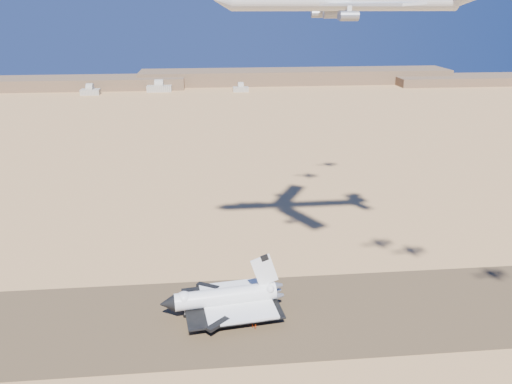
{
  "coord_description": "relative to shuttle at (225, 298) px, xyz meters",
  "views": [
    {
      "loc": [
        -1.76,
        -144.87,
        100.49
      ],
      "look_at": [
        13.23,
        8.0,
        42.77
      ],
      "focal_mm": 35.0,
      "sensor_mm": 36.0,
      "label": 1
    }
  ],
  "objects": [
    {
      "name": "crew_b",
      "position": [
        9.72,
        -10.44,
        -4.64
      ],
      "size": [
        0.71,
        1.01,
        1.91
      ],
      "primitive_type": "imported",
      "rotation": [
        0.0,
        0.0,
        1.77
      ],
      "color": "red",
      "rests_on": "runway"
    },
    {
      "name": "shuttle",
      "position": [
        0.0,
        0.0,
        0.0
      ],
      "size": [
        42.85,
        29.77,
        21.05
      ],
      "rotation": [
        0.0,
        0.0,
        0.13
      ],
      "color": "white",
      "rests_on": "runway"
    },
    {
      "name": "ground",
      "position": [
        -1.9,
        -3.39,
        -5.66
      ],
      "size": [
        1200.0,
        1200.0,
        0.0
      ],
      "primitive_type": "plane",
      "color": "tan",
      "rests_on": "ground"
    },
    {
      "name": "runway",
      "position": [
        -1.9,
        -3.39,
        -5.63
      ],
      "size": [
        600.0,
        50.0,
        0.06
      ],
      "primitive_type": "cube",
      "color": "brown",
      "rests_on": "ground"
    },
    {
      "name": "crew_c",
      "position": [
        8.72,
        -9.76,
        -4.77
      ],
      "size": [
        0.95,
        1.09,
        1.66
      ],
      "primitive_type": "imported",
      "rotation": [
        0.0,
        0.0,
        2.15
      ],
      "color": "red",
      "rests_on": "runway"
    },
    {
      "name": "ridgeline",
      "position": [
        63.41,
        523.91,
        1.97
      ],
      "size": [
        960.0,
        90.0,
        18.0
      ],
      "color": "brown",
      "rests_on": "ground"
    },
    {
      "name": "crew_a",
      "position": [
        7.49,
        -8.15,
        -4.74
      ],
      "size": [
        0.47,
        0.66,
        1.72
      ],
      "primitive_type": "imported",
      "rotation": [
        0.0,
        0.0,
        1.48
      ],
      "color": "red",
      "rests_on": "runway"
    },
    {
      "name": "hangars",
      "position": [
        -65.9,
        475.04,
        -0.83
      ],
      "size": [
        200.5,
        29.5,
        30.0
      ],
      "color": "#B1AD9D",
      "rests_on": "ground"
    }
  ]
}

